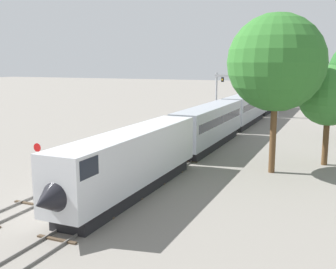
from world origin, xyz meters
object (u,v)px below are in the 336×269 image
object	(u,v)px
stop_sign	(38,155)
signal_gantry	(247,84)
trackside_tree_left	(276,63)
passenger_train	(246,108)
trackside_tree_mid	(329,96)

from	to	relation	value
stop_sign	signal_gantry	bearing A→B (deg)	80.69
signal_gantry	trackside_tree_left	size ratio (longest dim) A/B	0.86
trackside_tree_left	passenger_train	bearing A→B (deg)	107.05
stop_sign	trackside_tree_mid	xyz separation A→B (m)	(22.88, 13.97, 4.82)
passenger_train	trackside_tree_mid	size ratio (longest dim) A/B	9.99
stop_sign	trackside_tree_left	bearing A→B (deg)	26.10
stop_sign	trackside_tree_mid	bearing A→B (deg)	31.40
trackside_tree_left	stop_sign	bearing A→B (deg)	-153.90
trackside_tree_left	trackside_tree_mid	world-z (taller)	trackside_tree_left
signal_gantry	stop_sign	size ratio (longest dim) A/B	4.20
stop_sign	trackside_tree_left	xyz separation A→B (m)	(18.63, 9.13, 7.88)
passenger_train	signal_gantry	world-z (taller)	signal_gantry
passenger_train	stop_sign	distance (m)	38.61
passenger_train	stop_sign	size ratio (longest dim) A/B	33.25
signal_gantry	trackside_tree_mid	world-z (taller)	trackside_tree_mid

